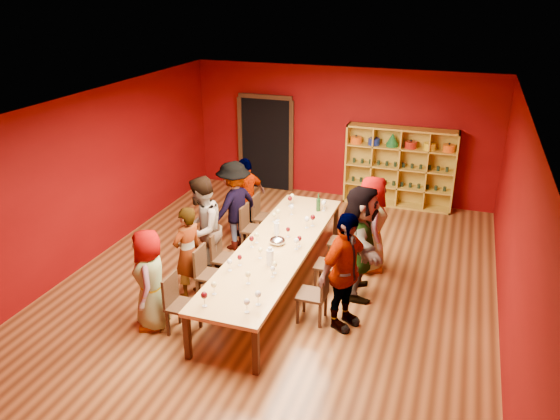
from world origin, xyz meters
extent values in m
cube|color=#5C3218|center=(0.00, 0.00, -0.01)|extent=(7.10, 9.10, 0.02)
cube|color=#5F0406|center=(0.00, 4.51, 1.50)|extent=(7.10, 0.02, 3.00)
cube|color=#5F0406|center=(0.00, -4.51, 1.50)|extent=(7.10, 0.02, 3.00)
cube|color=#5F0406|center=(-3.51, 0.00, 1.50)|extent=(0.02, 9.10, 3.00)
cube|color=#5F0406|center=(3.51, 0.00, 1.50)|extent=(0.02, 9.10, 3.00)
cube|color=silver|center=(0.00, 0.00, 3.01)|extent=(7.10, 9.10, 0.02)
cube|color=tan|center=(0.00, 0.00, 0.72)|extent=(1.10, 4.50, 0.06)
cube|color=black|center=(-0.49, -2.17, 0.34)|extent=(0.08, 0.08, 0.69)
cube|color=black|center=(-0.49, 2.17, 0.34)|extent=(0.08, 0.08, 0.69)
cube|color=black|center=(0.49, -2.17, 0.34)|extent=(0.08, 0.08, 0.69)
cube|color=black|center=(0.49, 2.17, 0.34)|extent=(0.08, 0.08, 0.69)
cube|color=black|center=(-1.80, 4.44, 1.10)|extent=(1.20, 0.14, 2.20)
cube|color=black|center=(-1.80, 4.37, 2.25)|extent=(1.32, 0.06, 0.10)
cube|color=black|center=(-2.45, 4.37, 1.10)|extent=(0.10, 0.06, 2.20)
cube|color=black|center=(-1.15, 4.37, 1.10)|extent=(0.10, 0.06, 2.20)
cube|color=#B48F28|center=(0.22, 4.28, 0.90)|extent=(0.04, 0.40, 1.80)
cube|color=#B48F28|center=(2.58, 4.28, 0.90)|extent=(0.04, 0.40, 1.80)
cube|color=#B48F28|center=(1.40, 4.28, 1.78)|extent=(2.40, 0.40, 0.04)
cube|color=#B48F28|center=(1.40, 4.28, 0.02)|extent=(2.40, 0.40, 0.04)
cube|color=#B48F28|center=(1.40, 4.47, 0.90)|extent=(2.40, 0.02, 1.80)
cube|color=#B48F28|center=(1.40, 4.28, 0.45)|extent=(2.36, 0.38, 0.03)
cube|color=#B48F28|center=(1.40, 4.28, 0.90)|extent=(2.36, 0.38, 0.03)
cube|color=#B48F28|center=(1.40, 4.28, 1.35)|extent=(2.36, 0.38, 0.03)
cube|color=#B48F28|center=(0.80, 4.28, 0.90)|extent=(0.03, 0.38, 1.76)
cube|color=#B48F28|center=(1.40, 4.28, 0.90)|extent=(0.03, 0.38, 1.76)
cube|color=#B48F28|center=(2.00, 4.28, 0.90)|extent=(0.03, 0.38, 1.76)
cylinder|color=#EB5E0D|center=(0.40, 4.28, 1.44)|extent=(0.26, 0.26, 0.15)
sphere|color=black|center=(0.40, 4.28, 1.53)|extent=(0.05, 0.05, 0.05)
cylinder|color=navy|center=(0.80, 4.28, 1.44)|extent=(0.26, 0.26, 0.15)
sphere|color=black|center=(0.80, 4.28, 1.53)|extent=(0.05, 0.05, 0.05)
cylinder|color=#19642F|center=(1.20, 4.28, 1.41)|extent=(0.26, 0.26, 0.08)
cone|color=#19642F|center=(1.20, 4.28, 1.56)|extent=(0.24, 0.24, 0.22)
cylinder|color=#9D1D12|center=(1.60, 4.28, 1.44)|extent=(0.26, 0.26, 0.15)
sphere|color=black|center=(1.60, 4.28, 1.53)|extent=(0.05, 0.05, 0.05)
cylinder|color=yellow|center=(2.00, 4.28, 1.44)|extent=(0.26, 0.26, 0.15)
sphere|color=black|center=(2.00, 4.28, 1.53)|extent=(0.05, 0.05, 0.05)
cylinder|color=#EB5E0D|center=(2.40, 4.28, 1.44)|extent=(0.26, 0.26, 0.15)
sphere|color=black|center=(2.40, 4.28, 1.53)|extent=(0.05, 0.05, 0.05)
cylinder|color=black|center=(0.38, 4.28, 0.52)|extent=(0.07, 0.07, 0.10)
cylinder|color=black|center=(0.56, 4.28, 0.52)|extent=(0.07, 0.07, 0.10)
cylinder|color=black|center=(0.75, 4.28, 0.52)|extent=(0.07, 0.07, 0.10)
cylinder|color=black|center=(0.93, 4.28, 0.52)|extent=(0.07, 0.07, 0.10)
cylinder|color=black|center=(1.12, 4.28, 0.52)|extent=(0.07, 0.07, 0.10)
cylinder|color=black|center=(1.30, 4.28, 0.52)|extent=(0.07, 0.07, 0.10)
cylinder|color=black|center=(1.49, 4.28, 0.52)|extent=(0.07, 0.07, 0.10)
cylinder|color=black|center=(1.67, 4.28, 0.52)|extent=(0.07, 0.07, 0.10)
cylinder|color=black|center=(1.86, 4.28, 0.52)|extent=(0.07, 0.07, 0.10)
cylinder|color=black|center=(2.04, 4.28, 0.52)|extent=(0.07, 0.07, 0.10)
cylinder|color=black|center=(2.23, 4.28, 0.52)|extent=(0.07, 0.07, 0.10)
cylinder|color=black|center=(2.42, 4.28, 0.52)|extent=(0.07, 0.07, 0.10)
cylinder|color=black|center=(0.38, 4.28, 0.97)|extent=(0.07, 0.07, 0.10)
cylinder|color=black|center=(0.56, 4.28, 0.97)|extent=(0.07, 0.07, 0.10)
cylinder|color=black|center=(0.75, 4.28, 0.97)|extent=(0.07, 0.07, 0.10)
cylinder|color=black|center=(0.93, 4.28, 0.97)|extent=(0.07, 0.07, 0.10)
cylinder|color=black|center=(1.12, 4.28, 0.97)|extent=(0.07, 0.07, 0.10)
cylinder|color=black|center=(1.30, 4.28, 0.97)|extent=(0.07, 0.07, 0.10)
cylinder|color=black|center=(1.49, 4.28, 0.97)|extent=(0.07, 0.07, 0.10)
cylinder|color=black|center=(1.67, 4.28, 0.97)|extent=(0.07, 0.07, 0.10)
cylinder|color=black|center=(1.86, 4.28, 0.97)|extent=(0.07, 0.07, 0.10)
cylinder|color=black|center=(2.04, 4.28, 0.97)|extent=(0.07, 0.07, 0.10)
cylinder|color=black|center=(2.23, 4.28, 0.97)|extent=(0.07, 0.07, 0.10)
cylinder|color=black|center=(2.42, 4.28, 0.97)|extent=(0.07, 0.07, 0.10)
cube|color=black|center=(-0.83, -1.64, 0.43)|extent=(0.42, 0.42, 0.04)
cube|color=black|center=(-1.02, -1.64, 0.67)|extent=(0.04, 0.40, 0.44)
cube|color=black|center=(-1.00, -1.81, 0.21)|extent=(0.04, 0.04, 0.41)
cube|color=black|center=(-0.66, -1.81, 0.21)|extent=(0.04, 0.04, 0.41)
cube|color=black|center=(-1.00, -1.47, 0.21)|extent=(0.04, 0.04, 0.41)
cube|color=black|center=(-0.66, -1.47, 0.21)|extent=(0.04, 0.04, 0.41)
imported|color=#C7868B|center=(-1.34, -1.64, 0.77)|extent=(0.67, 0.85, 1.54)
cube|color=black|center=(-0.83, -0.71, 0.43)|extent=(0.42, 0.42, 0.04)
cube|color=black|center=(-1.02, -0.71, 0.67)|extent=(0.04, 0.40, 0.44)
cube|color=black|center=(-1.00, -0.88, 0.21)|extent=(0.04, 0.04, 0.41)
cube|color=black|center=(-0.66, -0.88, 0.21)|extent=(0.04, 0.04, 0.41)
cube|color=black|center=(-1.00, -0.54, 0.21)|extent=(0.04, 0.04, 0.41)
cube|color=black|center=(-0.66, -0.54, 0.21)|extent=(0.04, 0.04, 0.41)
imported|color=#131836|center=(-1.23, -0.71, 0.77)|extent=(0.58, 0.67, 1.54)
cube|color=black|center=(-0.83, -0.12, 0.43)|extent=(0.42, 0.42, 0.04)
cube|color=black|center=(-1.02, -0.12, 0.67)|extent=(0.04, 0.40, 0.44)
cube|color=black|center=(-1.00, -0.29, 0.21)|extent=(0.04, 0.04, 0.41)
cube|color=black|center=(-0.66, -0.29, 0.21)|extent=(0.04, 0.04, 0.41)
cube|color=black|center=(-1.00, 0.05, 0.21)|extent=(0.04, 0.04, 0.41)
cube|color=black|center=(-0.66, 0.05, 0.21)|extent=(0.04, 0.04, 0.41)
imported|color=#131535|center=(-1.26, -0.12, 0.91)|extent=(0.57, 0.93, 1.82)
cube|color=black|center=(-0.83, 1.12, 0.43)|extent=(0.42, 0.42, 0.04)
cube|color=black|center=(-1.02, 1.12, 0.67)|extent=(0.04, 0.40, 0.44)
cube|color=black|center=(-1.00, 0.95, 0.21)|extent=(0.04, 0.04, 0.41)
cube|color=black|center=(-0.66, 0.95, 0.21)|extent=(0.04, 0.04, 0.41)
cube|color=black|center=(-1.00, 1.29, 0.21)|extent=(0.04, 0.04, 0.41)
cube|color=black|center=(-0.66, 1.29, 0.21)|extent=(0.04, 0.04, 0.41)
imported|color=silver|center=(-1.22, 1.12, 0.85)|extent=(0.84, 1.19, 1.71)
cube|color=black|center=(-0.83, 1.71, 0.43)|extent=(0.42, 0.42, 0.04)
cube|color=black|center=(-1.02, 1.71, 0.67)|extent=(0.04, 0.40, 0.44)
cube|color=black|center=(-1.00, 1.54, 0.21)|extent=(0.04, 0.04, 0.41)
cube|color=black|center=(-0.66, 1.54, 0.21)|extent=(0.04, 0.04, 0.41)
cube|color=black|center=(-1.00, 1.88, 0.21)|extent=(0.04, 0.04, 0.41)
cube|color=black|center=(-0.66, 1.88, 0.21)|extent=(0.04, 0.04, 0.41)
imported|color=pink|center=(-1.21, 1.71, 0.80)|extent=(0.77, 1.03, 1.61)
cube|color=black|center=(0.83, -0.74, 0.43)|extent=(0.42, 0.42, 0.04)
cube|color=black|center=(1.02, -0.74, 0.67)|extent=(0.04, 0.40, 0.44)
cube|color=black|center=(0.66, -0.91, 0.21)|extent=(0.04, 0.04, 0.41)
cube|color=black|center=(1.00, -0.91, 0.21)|extent=(0.04, 0.04, 0.41)
cube|color=black|center=(0.66, -0.57, 0.21)|extent=(0.04, 0.04, 0.41)
cube|color=black|center=(1.00, -0.57, 0.21)|extent=(0.04, 0.04, 0.41)
imported|color=#4F4E54|center=(1.29, -0.74, 0.90)|extent=(0.88, 1.16, 1.80)
cube|color=black|center=(0.83, 0.22, 0.43)|extent=(0.42, 0.42, 0.04)
cube|color=black|center=(1.02, 0.22, 0.67)|extent=(0.04, 0.40, 0.44)
cube|color=black|center=(0.66, 0.05, 0.21)|extent=(0.04, 0.04, 0.41)
cube|color=black|center=(1.00, 0.05, 0.21)|extent=(0.04, 0.04, 0.41)
cube|color=black|center=(0.66, 0.39, 0.21)|extent=(0.04, 0.04, 0.41)
cube|color=black|center=(1.00, 0.39, 0.21)|extent=(0.04, 0.04, 0.41)
imported|color=pink|center=(1.33, 0.22, 0.94)|extent=(0.91, 1.81, 1.87)
cube|color=black|center=(0.83, 1.13, 0.43)|extent=(0.42, 0.42, 0.04)
cube|color=black|center=(1.02, 1.13, 0.67)|extent=(0.04, 0.40, 0.44)
cube|color=black|center=(0.66, 0.96, 0.21)|extent=(0.04, 0.04, 0.41)
cube|color=black|center=(1.00, 0.96, 0.21)|extent=(0.04, 0.04, 0.41)
cube|color=black|center=(0.66, 1.30, 0.21)|extent=(0.04, 0.04, 0.41)
cube|color=black|center=(1.00, 1.30, 0.21)|extent=(0.04, 0.04, 0.41)
imported|color=#131735|center=(1.34, 1.13, 0.86)|extent=(0.70, 0.94, 1.72)
cylinder|color=white|center=(0.29, -0.97, 0.75)|extent=(0.06, 0.06, 0.01)
cylinder|color=white|center=(0.29, -0.97, 0.81)|extent=(0.01, 0.01, 0.10)
ellipsoid|color=white|center=(0.29, -0.97, 0.89)|extent=(0.07, 0.07, 0.08)
cylinder|color=white|center=(0.28, -0.86, 0.75)|extent=(0.06, 0.06, 0.01)
cylinder|color=white|center=(0.28, -0.86, 0.81)|extent=(0.01, 0.01, 0.11)
ellipsoid|color=beige|center=(0.28, -0.86, 0.90)|extent=(0.08, 0.08, 0.09)
cylinder|color=white|center=(0.27, 0.84, 0.75)|extent=(0.07, 0.07, 0.01)
cylinder|color=white|center=(0.27, 0.84, 0.82)|extent=(0.01, 0.01, 0.12)
ellipsoid|color=white|center=(0.27, 0.84, 0.92)|extent=(0.09, 0.09, 0.10)
cylinder|color=white|center=(0.37, 0.09, 0.75)|extent=(0.06, 0.06, 0.01)
cylinder|color=white|center=(0.37, 0.09, 0.81)|extent=(0.01, 0.01, 0.11)
ellipsoid|color=#45070C|center=(0.37, 0.09, 0.90)|extent=(0.08, 0.08, 0.09)
cylinder|color=white|center=(0.28, -1.94, 0.75)|extent=(0.07, 0.07, 0.01)
cylinder|color=white|center=(0.28, -1.94, 0.82)|extent=(0.01, 0.01, 0.11)
ellipsoid|color=white|center=(0.28, -1.94, 0.91)|extent=(0.08, 0.08, 0.10)
cylinder|color=white|center=(-0.15, 1.31, 0.75)|extent=(0.06, 0.06, 0.01)
cylinder|color=white|center=(-0.15, 1.31, 0.81)|extent=(0.01, 0.01, 0.11)
ellipsoid|color=white|center=(-0.15, 1.31, 0.90)|extent=(0.08, 0.08, 0.09)
cylinder|color=white|center=(0.03, -1.26, 0.75)|extent=(0.06, 0.06, 0.01)
cylinder|color=white|center=(0.03, -1.26, 0.81)|extent=(0.01, 0.01, 0.11)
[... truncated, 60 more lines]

